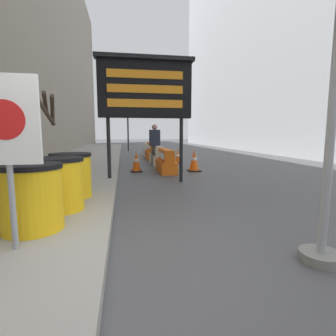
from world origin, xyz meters
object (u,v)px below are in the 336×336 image
Objects in this scene: traffic_cone_far at (194,161)px; jersey_barrier_cream at (157,156)px; barrel_drum_back at (71,175)px; pedestrian_worker at (155,141)px; message_board at (145,89)px; barrel_drum_foreground at (32,197)px; barrel_drum_middle at (59,184)px; jersey_barrier_orange_near at (151,152)px; warning_sign at (6,131)px; traffic_cone_mid at (136,162)px; jersey_barrier_white at (148,150)px; traffic_light_near_curb at (128,109)px; traffic_cone_near at (178,156)px; jersey_barrier_orange_far at (166,162)px.

jersey_barrier_cream is at bearing 113.37° from traffic_cone_far.
barrel_drum_back is 5.30m from traffic_cone_far.
traffic_cone_far is 2.49m from pedestrian_worker.
barrel_drum_back is 0.25× the size of message_board.
barrel_drum_foreground is 0.25× the size of message_board.
barrel_drum_middle is 0.45× the size of jersey_barrier_orange_near.
barrel_drum_middle is at bearing -126.02° from traffic_cone_far.
warning_sign is 6.74m from traffic_cone_mid.
traffic_cone_far is (1.03, -6.92, 0.05)m from jersey_barrier_white.
jersey_barrier_white is 0.40× the size of traffic_light_near_curb.
traffic_cone_far is at bearing 59.73° from warning_sign.
jersey_barrier_cream is at bearing 68.88° from barrel_drum_back.
traffic_cone_mid is 2.08m from traffic_cone_far.
jersey_barrier_orange_near reaches higher than jersey_barrier_white.
pedestrian_worker is at bearing -116.21° from jersey_barrier_cream.
traffic_light_near_curb is (-0.21, 13.31, 0.64)m from message_board.
barrel_drum_middle is 0.25× the size of message_board.
message_board is 5.44m from traffic_cone_near.
traffic_cone_mid is (1.58, 5.90, -0.22)m from barrel_drum_foreground.
traffic_cone_mid is at bearing -102.73° from jersey_barrier_orange_near.
traffic_light_near_curb reaches higher than jersey_barrier_orange_near.
barrel_drum_back reaches higher than jersey_barrier_orange_far.
traffic_light_near_curb reaches higher than pedestrian_worker.
barrel_drum_back is at bearing -105.68° from jersey_barrier_orange_near.
jersey_barrier_orange_near is 1.05× the size of jersey_barrier_white.
barrel_drum_middle is at bearing -118.97° from message_board.
traffic_cone_near is at bearing 90.90° from traffic_cone_far.
pedestrian_worker is (-0.14, -2.69, 0.64)m from jersey_barrier_orange_near.
barrel_drum_back is 0.47× the size of warning_sign.
message_board is 1.62× the size of jersey_barrier_cream.
barrel_drum_foreground is 10.80m from jersey_barrier_orange_near.
pedestrian_worker is (2.47, 7.78, 0.45)m from barrel_drum_foreground.
barrel_drum_foreground is 0.19× the size of traffic_light_near_curb.
warning_sign is 8.72m from pedestrian_worker.
pedestrian_worker is (-1.18, 2.10, 0.64)m from traffic_cone_far.
traffic_cone_far is (1.03, -2.39, 0.02)m from jersey_barrier_cream.
traffic_cone_mid is (1.45, 5.05, -0.22)m from barrel_drum_middle.
barrel_drum_back is at bearing -111.12° from jersey_barrier_cream.
jersey_barrier_orange_far is 1.03m from traffic_cone_far.
barrel_drum_middle is 12.01m from jersey_barrier_white.
pedestrian_worker reaches higher than barrel_drum_middle.
traffic_cone_far is at bearing -66.63° from jersey_barrier_cream.
traffic_light_near_curb is (-2.07, 8.70, 2.86)m from traffic_cone_near.
barrel_drum_middle is at bearing -94.93° from traffic_light_near_curb.
pedestrian_worker is at bearing -93.08° from jersey_barrier_orange_near.
jersey_barrier_orange_near is 2.13m from jersey_barrier_white.
traffic_cone_far reaches higher than traffic_cone_mid.
message_board reaches higher than traffic_cone_mid.
traffic_cone_near is (3.47, 7.52, -0.27)m from barrel_drum_middle.
jersey_barrier_orange_near reaches higher than traffic_cone_mid.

